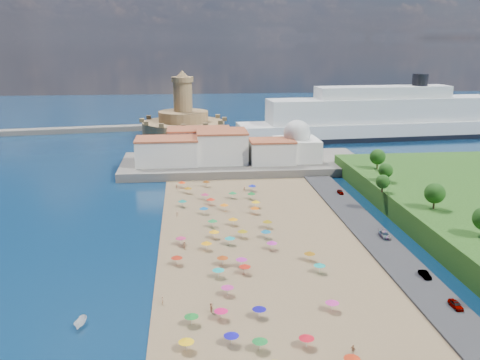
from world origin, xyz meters
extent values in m
plane|color=#071938|center=(0.00, 0.00, 0.00)|extent=(700.00, 700.00, 0.00)
cube|color=#59544C|center=(10.00, 73.00, 1.50)|extent=(90.00, 36.00, 3.00)
cube|color=#59544C|center=(-12.00, 108.00, 1.20)|extent=(18.00, 70.00, 2.40)
cube|color=silver|center=(-18.00, 69.00, 7.50)|extent=(22.00, 14.00, 9.00)
cube|color=silver|center=(2.00, 71.00, 8.50)|extent=(18.00, 16.00, 11.00)
cube|color=silver|center=(20.00, 67.00, 7.00)|extent=(16.00, 12.00, 8.00)
cube|color=silver|center=(-6.00, 83.00, 8.00)|extent=(24.00, 14.00, 10.00)
cube|color=silver|center=(30.00, 71.00, 7.00)|extent=(16.00, 16.00, 8.00)
sphere|color=silver|center=(30.00, 71.00, 13.00)|extent=(10.00, 10.00, 10.00)
cylinder|color=silver|center=(30.00, 71.00, 16.80)|extent=(1.20, 1.20, 1.60)
cylinder|color=#A38551|center=(-12.00, 138.00, 4.00)|extent=(40.00, 40.00, 8.00)
cylinder|color=#A38551|center=(-12.00, 138.00, 10.50)|extent=(24.00, 24.00, 5.00)
cylinder|color=#A38551|center=(-12.00, 138.00, 20.00)|extent=(9.00, 9.00, 14.00)
cylinder|color=#A38551|center=(-12.00, 138.00, 28.20)|extent=(10.40, 10.40, 2.40)
cone|color=#A38551|center=(-12.00, 138.00, 30.90)|extent=(6.00, 6.00, 3.00)
cube|color=black|center=(83.28, 126.95, 1.13)|extent=(141.75, 31.92, 2.26)
cube|color=white|center=(83.28, 126.95, 4.19)|extent=(140.72, 31.44, 8.37)
cube|color=white|center=(83.28, 126.95, 13.95)|extent=(112.61, 25.53, 11.16)
cube|color=white|center=(83.28, 126.95, 22.33)|extent=(65.94, 18.14, 5.58)
cylinder|color=black|center=(101.83, 128.43, 27.91)|extent=(7.44, 7.44, 5.58)
cone|color=red|center=(12.24, -54.95, 2.15)|extent=(2.50, 2.50, 0.60)
cylinder|color=gray|center=(9.05, 5.76, 1.25)|extent=(0.07, 0.07, 2.00)
cone|color=#8B6F0C|center=(9.05, 5.76, 2.15)|extent=(2.50, 2.50, 0.60)
cylinder|color=gray|center=(6.85, -48.89, 1.25)|extent=(0.07, 0.07, 2.00)
cone|color=red|center=(6.85, -48.89, 2.15)|extent=(2.50, 2.50, 0.60)
cylinder|color=gray|center=(-5.28, -22.19, 1.25)|extent=(0.07, 0.07, 2.00)
cone|color=#119C98|center=(-5.28, -22.19, 2.15)|extent=(2.50, 2.50, 0.60)
cylinder|color=gray|center=(7.86, -8.77, 1.25)|extent=(0.07, 0.07, 2.00)
cone|color=#B7279C|center=(7.86, -8.77, 2.15)|extent=(2.50, 2.50, 0.60)
cylinder|color=gray|center=(8.11, 31.27, 1.25)|extent=(0.07, 0.07, 2.00)
cone|color=#147227|center=(8.11, 31.27, 2.15)|extent=(2.50, 2.50, 0.60)
cylinder|color=gray|center=(15.67, -22.07, 1.25)|extent=(0.07, 0.07, 2.00)
cone|color=#119C91|center=(15.67, -22.07, 2.15)|extent=(2.50, 2.50, 0.60)
cylinder|color=gray|center=(0.75, -38.95, 1.25)|extent=(0.07, 0.07, 2.00)
cone|color=#110B8F|center=(0.75, -38.95, 2.15)|extent=(2.50, 2.50, 0.60)
cylinder|color=gray|center=(8.33, 22.88, 1.25)|extent=(0.07, 0.07, 2.00)
cone|color=#F1B50D|center=(8.33, 22.88, 2.15)|extent=(2.50, 2.50, 0.60)
cylinder|color=gray|center=(-12.90, -3.59, 1.25)|extent=(0.07, 0.07, 2.00)
cone|color=#B42658|center=(-12.90, -3.59, 2.15)|extent=(2.50, 2.50, 0.60)
cylinder|color=gray|center=(7.30, 17.18, 1.25)|extent=(0.07, 0.07, 2.00)
cone|color=#EA5F0A|center=(7.30, 17.18, 2.15)|extent=(2.50, 2.50, 0.60)
cylinder|color=gray|center=(-10.85, 39.22, 1.25)|extent=(0.07, 0.07, 2.00)
cone|color=#9C670E|center=(-10.85, 39.22, 2.15)|extent=(2.50, 2.50, 0.60)
cylinder|color=gray|center=(2.52, 32.54, 1.25)|extent=(0.07, 0.07, 2.00)
cone|color=#17833B|center=(2.52, 32.54, 2.15)|extent=(2.50, 2.50, 0.60)
cylinder|color=gray|center=(-6.68, 18.40, 1.25)|extent=(0.07, 0.07, 2.00)
cone|color=#0C5CA2|center=(-6.68, 18.40, 2.15)|extent=(2.50, 2.50, 0.60)
cylinder|color=gray|center=(1.99, -0.58, 1.25)|extent=(0.07, 0.07, 2.00)
cone|color=#99810D|center=(1.99, -0.58, 2.15)|extent=(2.50, 2.50, 0.60)
cylinder|color=gray|center=(-10.97, -40.26, 1.25)|extent=(0.07, 0.07, 2.00)
cone|color=#157826|center=(-10.97, -40.26, 2.15)|extent=(2.50, 2.50, 0.60)
cylinder|color=gray|center=(-12.75, 46.36, 1.25)|extent=(0.07, 0.07, 2.00)
cone|color=#F0340A|center=(-12.75, 46.36, 2.15)|extent=(2.50, 2.50, 0.60)
cylinder|color=gray|center=(-11.88, -47.98, 1.25)|extent=(0.07, 0.07, 2.00)
cone|color=yellow|center=(-11.88, -47.98, 2.15)|extent=(2.50, 2.50, 0.60)
cylinder|color=gray|center=(-13.71, -15.06, 1.25)|extent=(0.07, 0.07, 2.00)
cone|color=#AB200D|center=(-13.71, -15.06, 2.15)|extent=(2.50, 2.50, 0.60)
cylinder|color=gray|center=(-0.05, -17.38, 1.25)|extent=(0.07, 0.07, 2.00)
cone|color=#B2269C|center=(-0.05, -17.38, 2.15)|extent=(2.50, 2.50, 0.60)
cylinder|color=gray|center=(-5.88, -38.93, 1.25)|extent=(0.07, 0.07, 2.00)
cone|color=#D91157|center=(-5.88, -38.93, 2.15)|extent=(2.50, 2.50, 0.60)
cylinder|color=gray|center=(-0.90, 20.96, 1.25)|extent=(0.07, 0.07, 2.00)
cone|color=orange|center=(-0.90, 20.96, 2.15)|extent=(2.50, 2.50, 0.60)
cylinder|color=gray|center=(-4.00, -16.11, 1.25)|extent=(0.07, 0.07, 2.00)
cone|color=#9C380E|center=(-4.00, -16.11, 2.15)|extent=(2.50, 2.50, 0.60)
cylinder|color=gray|center=(0.24, -21.05, 1.25)|extent=(0.07, 0.07, 2.00)
cone|color=red|center=(0.24, -21.05, 2.15)|extent=(2.50, 2.50, 0.60)
cylinder|color=gray|center=(15.03, -15.74, 1.25)|extent=(0.07, 0.07, 2.00)
cone|color=#925C0D|center=(15.03, -15.74, 2.15)|extent=(2.50, 2.50, 0.60)
cylinder|color=gray|center=(-4.08, -30.11, 1.25)|extent=(0.07, 0.07, 2.00)
cone|color=#C32983|center=(-4.08, -30.11, 2.15)|extent=(2.50, 2.50, 0.60)
cylinder|color=gray|center=(-4.80, -46.94, 1.25)|extent=(0.07, 0.07, 2.00)
cone|color=#140DAB|center=(-4.80, -46.94, 2.15)|extent=(2.50, 2.50, 0.60)
cylinder|color=gray|center=(9.45, 40.03, 1.25)|extent=(0.07, 0.07, 2.00)
cone|color=#0D1BB0|center=(9.45, 40.03, 2.15)|extent=(2.50, 2.50, 0.60)
cylinder|color=gray|center=(-0.53, -49.01, 1.25)|extent=(0.07, 0.07, 2.00)
cone|color=#15782C|center=(-0.53, -49.01, 2.15)|extent=(2.50, 2.50, 0.60)
cylinder|color=gray|center=(-4.83, 7.80, 1.25)|extent=(0.07, 0.07, 2.00)
cone|color=#17833B|center=(-4.83, 7.80, 2.15)|extent=(2.50, 2.50, 0.60)
cylinder|color=gray|center=(-4.33, 26.71, 1.25)|extent=(0.07, 0.07, 2.00)
cone|color=red|center=(-4.33, 26.71, 2.15)|extent=(2.50, 2.50, 0.60)
cylinder|color=gray|center=(0.51, 8.53, 1.25)|extent=(0.07, 0.07, 2.00)
cone|color=orange|center=(0.51, 8.53, 2.15)|extent=(2.50, 2.50, 0.60)
cylinder|color=gray|center=(-5.82, 31.82, 1.25)|extent=(0.07, 0.07, 2.00)
cone|color=#B22652|center=(-5.82, 31.82, 2.15)|extent=(2.50, 2.50, 0.60)
cylinder|color=gray|center=(-4.91, -0.21, 1.25)|extent=(0.07, 0.07, 2.00)
cone|color=#FFAB0D|center=(-4.91, -0.21, 2.15)|extent=(2.50, 2.50, 0.60)
cylinder|color=gray|center=(-4.86, 46.47, 1.25)|extent=(0.07, 0.07, 2.00)
cone|color=#77390A|center=(-4.86, 46.47, 2.15)|extent=(2.50, 2.50, 0.60)
cylinder|color=gray|center=(-1.47, -4.85, 1.25)|extent=(0.07, 0.07, 2.00)
cone|color=teal|center=(-1.47, -4.85, 2.15)|extent=(2.50, 2.50, 0.60)
cylinder|color=gray|center=(-7.06, -7.46, 1.25)|extent=(0.07, 0.07, 2.00)
cone|color=orange|center=(-7.06, -7.46, 2.15)|extent=(2.50, 2.50, 0.60)
cylinder|color=gray|center=(-12.57, 25.77, 1.25)|extent=(0.07, 0.07, 2.00)
cone|color=#0D7A6B|center=(-12.57, 25.77, 2.15)|extent=(2.50, 2.50, 0.60)
cylinder|color=gray|center=(13.94, -38.00, 1.25)|extent=(0.07, 0.07, 2.00)
cone|color=#CC2B90|center=(13.94, -38.00, 2.15)|extent=(2.50, 2.50, 0.60)
cylinder|color=gray|center=(7.58, -1.36, 1.25)|extent=(0.07, 0.07, 2.00)
cone|color=#0F6490|center=(7.58, -1.36, 2.15)|extent=(2.50, 2.50, 0.60)
imported|color=tan|center=(13.49, -51.64, 1.11)|extent=(1.00, 1.02, 1.73)
imported|color=tan|center=(-16.15, -32.58, 1.08)|extent=(0.41, 0.61, 1.66)
imported|color=tan|center=(-13.97, 16.58, 1.04)|extent=(0.97, 1.17, 1.58)
imported|color=tan|center=(-7.40, -36.20, 1.19)|extent=(0.87, 1.81, 1.87)
imported|color=tan|center=(-14.52, 44.48, 1.10)|extent=(0.67, 1.08, 1.71)
imported|color=tan|center=(6.85, 39.29, 1.17)|extent=(1.35, 1.03, 1.85)
imported|color=tan|center=(-12.09, -6.21, 1.18)|extent=(1.14, 1.14, 1.87)
imported|color=white|center=(-29.65, -38.46, 0.74)|extent=(2.28, 4.04, 1.47)
imported|color=gray|center=(36.00, -27.23, 1.31)|extent=(1.47, 3.74, 1.21)
imported|color=gray|center=(36.00, 32.65, 1.29)|extent=(1.50, 3.53, 1.19)
imported|color=gray|center=(36.00, -4.93, 1.40)|extent=(2.06, 4.86, 1.40)
imported|color=gray|center=(36.00, -39.89, 1.33)|extent=(1.58, 3.75, 1.27)
cylinder|color=#382314|center=(50.06, -0.15, 7.43)|extent=(0.50, 0.50, 2.86)
sphere|color=#14380F|center=(50.06, -0.15, 10.01)|extent=(5.15, 5.15, 5.15)
cylinder|color=#382314|center=(42.58, 15.56, 7.07)|extent=(0.50, 0.50, 2.14)
sphere|color=#14380F|center=(42.58, 15.56, 9.00)|extent=(3.86, 3.86, 3.86)
cylinder|color=#382314|center=(47.57, 26.54, 7.20)|extent=(0.50, 0.50, 2.40)
sphere|color=#14380F|center=(47.57, 26.54, 9.36)|extent=(4.32, 4.32, 4.32)
cylinder|color=#382314|center=(50.76, 42.26, 7.42)|extent=(0.50, 0.50, 2.84)
sphere|color=#14380F|center=(50.76, 42.26, 9.98)|extent=(5.12, 5.12, 5.12)
camera|label=1|loc=(-11.14, -121.70, 47.24)|focal=40.00mm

